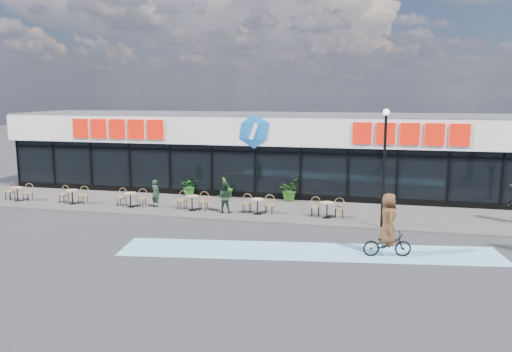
% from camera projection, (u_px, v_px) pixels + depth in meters
% --- Properties ---
extents(ground, '(120.00, 120.00, 0.00)m').
position_uv_depth(ground, '(218.00, 234.00, 20.85)').
color(ground, '#28282B').
rests_on(ground, ground).
extents(sidewalk, '(44.00, 5.00, 0.10)m').
position_uv_depth(sidewalk, '(244.00, 209.00, 25.17)').
color(sidewalk, '#544E4A').
rests_on(sidewalk, ground).
extents(bike_lane, '(14.17, 4.13, 0.01)m').
position_uv_depth(bike_lane, '(308.00, 251.00, 18.52)').
color(bike_lane, '#71B6D6').
rests_on(bike_lane, ground).
extents(building, '(30.60, 6.57, 4.75)m').
position_uv_depth(building, '(266.00, 151.00, 30.01)').
color(building, black).
rests_on(building, ground).
extents(lamp_post, '(0.28, 0.28, 5.07)m').
position_uv_depth(lamp_post, '(384.00, 158.00, 21.06)').
color(lamp_post, black).
rests_on(lamp_post, sidewalk).
extents(bistro_set_0, '(1.54, 0.62, 0.90)m').
position_uv_depth(bistro_set_0, '(18.00, 192.00, 26.79)').
color(bistro_set_0, tan).
rests_on(bistro_set_0, sidewalk).
extents(bistro_set_1, '(1.54, 0.62, 0.90)m').
position_uv_depth(bistro_set_1, '(73.00, 195.00, 26.06)').
color(bistro_set_1, tan).
rests_on(bistro_set_1, sidewalk).
extents(bistro_set_2, '(1.54, 0.62, 0.90)m').
position_uv_depth(bistro_set_2, '(131.00, 198.00, 25.33)').
color(bistro_set_2, tan).
rests_on(bistro_set_2, sidewalk).
extents(bistro_set_3, '(1.54, 0.62, 0.90)m').
position_uv_depth(bistro_set_3, '(193.00, 201.00, 24.60)').
color(bistro_set_3, tan).
rests_on(bistro_set_3, sidewalk).
extents(bistro_set_4, '(1.54, 0.62, 0.90)m').
position_uv_depth(bistro_set_4, '(258.00, 204.00, 23.87)').
color(bistro_set_4, tan).
rests_on(bistro_set_4, sidewalk).
extents(bistro_set_5, '(1.54, 0.62, 0.90)m').
position_uv_depth(bistro_set_5, '(327.00, 208.00, 23.13)').
color(bistro_set_5, tan).
rests_on(bistro_set_5, sidewalk).
extents(potted_plant_left, '(1.23, 1.15, 1.11)m').
position_uv_depth(potted_plant_left, '(190.00, 186.00, 28.04)').
color(potted_plant_left, '#1C5418').
rests_on(potted_plant_left, sidewalk).
extents(potted_plant_mid, '(0.79, 0.83, 1.17)m').
position_uv_depth(potted_plant_mid, '(227.00, 188.00, 27.31)').
color(potted_plant_mid, '#265618').
rests_on(potted_plant_mid, sidewalk).
extents(potted_plant_right, '(0.95, 1.10, 1.21)m').
position_uv_depth(potted_plant_right, '(289.00, 190.00, 26.68)').
color(potted_plant_right, '#224E16').
rests_on(potted_plant_right, sidewalk).
extents(patron_left, '(0.60, 0.49, 1.40)m').
position_uv_depth(patron_left, '(155.00, 193.00, 25.25)').
color(patron_left, '#1C3320').
rests_on(patron_left, sidewalk).
extents(patron_right, '(0.78, 0.64, 1.51)m').
position_uv_depth(patron_right, '(224.00, 197.00, 23.99)').
color(patron_right, black).
rests_on(patron_right, sidewalk).
extents(cyclist_a, '(1.81, 1.01, 2.31)m').
position_uv_depth(cyclist_a, '(388.00, 231.00, 17.82)').
color(cyclist_a, black).
rests_on(cyclist_a, ground).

